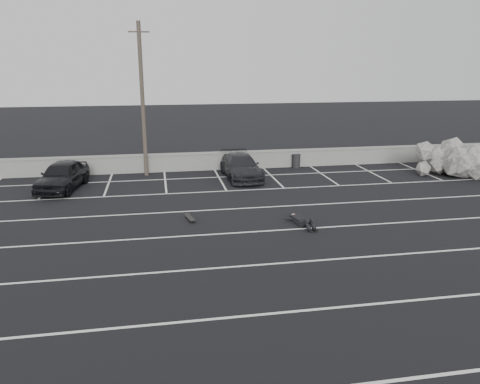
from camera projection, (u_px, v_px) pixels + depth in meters
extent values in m
plane|color=black|center=(238.00, 267.00, 14.82)|extent=(120.00, 120.00, 0.00)
cube|color=gray|center=(198.00, 162.00, 27.97)|extent=(50.00, 0.35, 1.00)
cube|color=gray|center=(197.00, 153.00, 27.83)|extent=(50.00, 0.45, 0.08)
cube|color=silver|center=(258.00, 315.00, 11.98)|extent=(36.00, 0.10, 0.01)
cube|color=silver|center=(238.00, 266.00, 14.82)|extent=(36.00, 0.10, 0.01)
cube|color=silver|center=(224.00, 234.00, 17.67)|extent=(36.00, 0.10, 0.01)
cube|color=silver|center=(214.00, 210.00, 20.51)|extent=(36.00, 0.10, 0.01)
cube|color=silver|center=(207.00, 192.00, 23.36)|extent=(36.00, 0.10, 0.01)
cube|color=silver|center=(201.00, 178.00, 26.20)|extent=(36.00, 0.10, 0.01)
cube|color=silver|center=(49.00, 187.00, 24.37)|extent=(0.10, 5.00, 0.01)
cube|color=silver|center=(108.00, 184.00, 24.88)|extent=(0.10, 5.00, 0.01)
cube|color=silver|center=(165.00, 182.00, 25.39)|extent=(0.10, 5.00, 0.01)
cube|color=silver|center=(220.00, 179.00, 25.90)|extent=(0.10, 5.00, 0.01)
cube|color=silver|center=(273.00, 177.00, 26.41)|extent=(0.10, 5.00, 0.01)
cube|color=silver|center=(323.00, 175.00, 26.92)|extent=(0.10, 5.00, 0.01)
cube|color=silver|center=(372.00, 173.00, 27.42)|extent=(0.10, 5.00, 0.01)
cube|color=silver|center=(419.00, 171.00, 27.93)|extent=(0.10, 5.00, 0.01)
imported|color=black|center=(62.00, 175.00, 23.68)|extent=(2.49, 4.50, 1.45)
imported|color=black|center=(241.00, 167.00, 26.04)|extent=(2.00, 4.57, 1.31)
cylinder|color=#4C4238|center=(143.00, 101.00, 25.71)|extent=(0.22, 0.22, 8.37)
cube|color=#4C4238|center=(139.00, 32.00, 24.74)|extent=(1.12, 0.07, 0.07)
cylinder|color=black|center=(296.00, 161.00, 28.63)|extent=(0.49, 0.49, 0.79)
cylinder|color=black|center=(296.00, 155.00, 28.52)|extent=(0.55, 0.55, 0.04)
cube|color=black|center=(190.00, 218.00, 19.20)|extent=(0.38, 0.87, 0.02)
cube|color=black|center=(188.00, 217.00, 19.46)|extent=(0.18, 0.09, 0.04)
cube|color=black|center=(192.00, 221.00, 18.96)|extent=(0.18, 0.09, 0.04)
cylinder|color=black|center=(186.00, 217.00, 19.43)|extent=(0.04, 0.07, 0.06)
cylinder|color=black|center=(191.00, 217.00, 19.50)|extent=(0.04, 0.07, 0.06)
cylinder|color=black|center=(190.00, 222.00, 18.93)|extent=(0.04, 0.07, 0.06)
cylinder|color=black|center=(194.00, 221.00, 19.00)|extent=(0.04, 0.07, 0.06)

